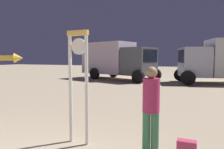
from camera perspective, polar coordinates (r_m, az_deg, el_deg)
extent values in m
cylinder|color=white|center=(4.39, -11.10, -4.02)|extent=(0.07, 0.07, 2.16)
cylinder|color=white|center=(4.18, -6.85, -4.41)|extent=(0.07, 0.07, 2.16)
cube|color=#F8BE4A|center=(4.26, -9.23, 10.98)|extent=(0.47, 0.11, 0.10)
cylinder|color=white|center=(4.26, -8.95, 7.46)|extent=(0.32, 0.06, 0.32)
cube|color=black|center=(4.28, -8.76, 7.45)|extent=(0.05, 0.02, 0.08)
cube|color=black|center=(4.28, -8.76, 7.45)|extent=(0.05, 0.02, 0.12)
cube|color=yellow|center=(6.34, -27.66, 3.96)|extent=(0.64, 0.38, 0.14)
cone|color=yellow|center=(6.19, -23.80, 4.09)|extent=(0.31, 0.33, 0.25)
cylinder|color=#43885A|center=(4.01, 11.47, -15.17)|extent=(0.14, 0.14, 0.76)
cylinder|color=#43885A|center=(4.01, 9.24, -15.13)|extent=(0.14, 0.14, 0.76)
cylinder|color=#B32B58|center=(3.83, 10.50, -5.50)|extent=(0.30, 0.30, 0.60)
sphere|color=#A38056|center=(3.78, 10.59, 0.56)|extent=(0.21, 0.21, 0.21)
cube|color=silver|center=(15.35, 21.24, 3.15)|extent=(2.28, 2.61, 1.95)
cube|color=black|center=(15.15, 18.02, 4.70)|extent=(0.52, 1.82, 0.86)
cylinder|color=black|center=(16.41, 17.89, -0.11)|extent=(0.93, 0.48, 0.90)
cylinder|color=black|center=(14.09, 19.77, -0.90)|extent=(0.93, 0.48, 0.90)
cube|color=silver|center=(17.47, -0.98, 4.48)|extent=(4.54, 3.47, 2.49)
cube|color=#575A60|center=(15.61, 7.27, 3.54)|extent=(2.53, 2.67, 2.01)
cube|color=black|center=(15.09, 10.35, 4.99)|extent=(0.63, 1.72, 0.88)
cylinder|color=black|center=(14.31, 7.03, -0.58)|extent=(0.93, 0.53, 0.90)
cylinder|color=black|center=(16.27, 11.61, -0.02)|extent=(0.93, 0.53, 0.90)
cylinder|color=black|center=(17.00, -4.71, 0.25)|extent=(0.93, 0.53, 0.90)
cylinder|color=black|center=(18.68, 0.39, 0.66)|extent=(0.93, 0.53, 0.90)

